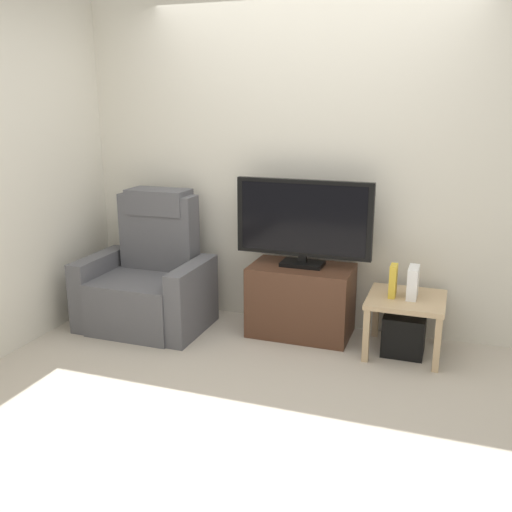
{
  "coord_description": "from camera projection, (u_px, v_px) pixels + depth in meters",
  "views": [
    {
      "loc": [
        1.13,
        -3.24,
        1.79
      ],
      "look_at": [
        -0.2,
        0.5,
        0.7
      ],
      "focal_mm": 40.3,
      "sensor_mm": 36.0,
      "label": 1
    }
  ],
  "objects": [
    {
      "name": "book_upright",
      "position": [
        393.0,
        281.0,
        4.07
      ],
      "size": [
        0.05,
        0.12,
        0.24
      ],
      "primitive_type": "cube",
      "color": "gold",
      "rests_on": "side_table"
    },
    {
      "name": "side_table",
      "position": [
        406.0,
        306.0,
        4.1
      ],
      "size": [
        0.54,
        0.54,
        0.43
      ],
      "color": "tan",
      "rests_on": "ground"
    },
    {
      "name": "subwoofer_box",
      "position": [
        404.0,
        334.0,
        4.16
      ],
      "size": [
        0.29,
        0.29,
        0.29
      ],
      "primitive_type": "cube",
      "color": "black",
      "rests_on": "ground"
    },
    {
      "name": "ground_plane",
      "position": [
        260.0,
        380.0,
        3.79
      ],
      "size": [
        6.4,
        6.4,
        0.0
      ],
      "primitive_type": "plane",
      "color": "#B2A899"
    },
    {
      "name": "wall_back",
      "position": [
        308.0,
        164.0,
        4.47
      ],
      "size": [
        6.4,
        0.06,
        2.6
      ],
      "primitive_type": "cube",
      "color": "beige",
      "rests_on": "ground"
    },
    {
      "name": "tv_stand",
      "position": [
        301.0,
        300.0,
        4.46
      ],
      "size": [
        0.78,
        0.46,
        0.55
      ],
      "color": "#4C2D1E",
      "rests_on": "ground"
    },
    {
      "name": "recliner_armchair",
      "position": [
        149.0,
        280.0,
        4.65
      ],
      "size": [
        0.98,
        0.78,
        1.08
      ],
      "rotation": [
        0.0,
        0.0,
        -0.02
      ],
      "color": "#515156",
      "rests_on": "ground"
    },
    {
      "name": "television",
      "position": [
        303.0,
        221.0,
        4.31
      ],
      "size": [
        1.04,
        0.2,
        0.66
      ],
      "color": "black",
      "rests_on": "tv_stand"
    },
    {
      "name": "wall_side",
      "position": [
        8.0,
        171.0,
        4.05
      ],
      "size": [
        0.06,
        4.48,
        2.6
      ],
      "primitive_type": "cube",
      "color": "beige",
      "rests_on": "ground"
    },
    {
      "name": "game_console",
      "position": [
        413.0,
        282.0,
        4.05
      ],
      "size": [
        0.07,
        0.2,
        0.22
      ],
      "primitive_type": "cube",
      "color": "white",
      "rests_on": "side_table"
    }
  ]
}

